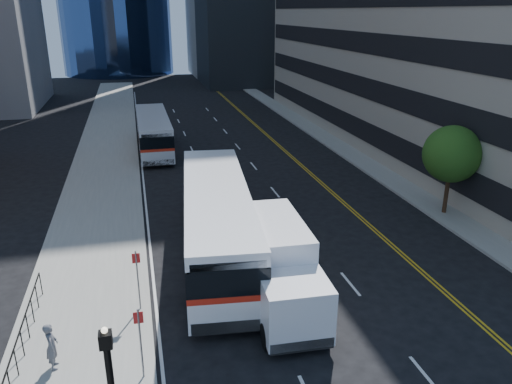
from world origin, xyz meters
TOP-DOWN VIEW (x-y plane):
  - ground at (0.00, 0.00)m, footprint 160.00×160.00m
  - sidewalk_west at (-10.50, 25.00)m, footprint 5.00×90.00m
  - sidewalk_east at (9.00, 25.00)m, footprint 2.00×90.00m
  - street_tree at (9.00, 8.00)m, footprint 3.20×3.20m
  - bus_front at (-4.64, 5.95)m, footprint 4.34×13.72m
  - bus_rear at (-6.60, 26.51)m, footprint 2.56×11.51m
  - box_truck at (-2.99, 1.26)m, footprint 2.64×6.91m
  - pedestrian at (-11.22, -0.85)m, footprint 0.44×0.63m

SIDE VIEW (x-z plane):
  - ground at x=0.00m, z-range 0.00..0.00m
  - sidewalk_west at x=-10.50m, z-range 0.00..0.15m
  - sidewalk_east at x=9.00m, z-range 0.00..0.15m
  - pedestrian at x=-11.22m, z-range 0.15..1.79m
  - bus_rear at x=-6.60m, z-range 0.14..3.10m
  - box_truck at x=-2.99m, z-range 0.09..3.35m
  - bus_front at x=-4.64m, z-range 0.16..3.64m
  - street_tree at x=9.00m, z-range 1.09..6.19m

